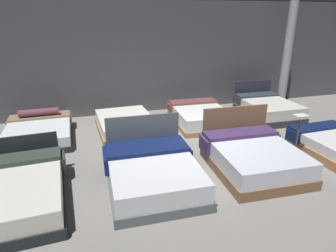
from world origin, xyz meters
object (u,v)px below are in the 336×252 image
at_px(bed_4, 39,132).
at_px(bed_1, 153,172).
at_px(bed_2, 253,157).
at_px(bed_6, 200,116).
at_px(bed_5, 126,124).
at_px(bed_7, 267,108).
at_px(bed_0, 18,192).
at_px(support_pillar, 287,56).
at_px(price_sign, 297,142).

bearing_deg(bed_4, bed_1, -53.63).
distance_m(bed_2, bed_6, 2.89).
height_order(bed_5, bed_6, bed_6).
bearing_deg(bed_7, bed_1, -145.59).
bearing_deg(bed_5, bed_2, -55.84).
bearing_deg(bed_2, bed_6, 92.42).
height_order(bed_0, bed_6, bed_0).
relative_size(bed_0, bed_1, 1.06).
relative_size(bed_6, bed_7, 0.99).
relative_size(bed_4, bed_7, 1.04).
bearing_deg(bed_1, bed_0, -178.63).
xyz_separation_m(bed_5, support_pillar, (5.74, 0.92, 1.54)).
bearing_deg(bed_0, price_sign, -2.00).
height_order(bed_7, support_pillar, support_pillar).
relative_size(bed_5, support_pillar, 0.59).
bearing_deg(bed_1, bed_6, 55.19).
height_order(bed_0, price_sign, price_sign).
bearing_deg(bed_0, support_pillar, 22.26).
xyz_separation_m(bed_0, bed_6, (4.46, 2.88, -0.02)).
height_order(bed_4, support_pillar, support_pillar).
xyz_separation_m(bed_4, price_sign, (5.62, -2.83, 0.19)).
relative_size(bed_1, bed_4, 0.99).
height_order(bed_2, bed_4, bed_2).
bearing_deg(bed_5, price_sign, -42.27).
relative_size(bed_6, price_sign, 1.94).
bearing_deg(price_sign, bed_4, 153.24).
distance_m(bed_5, support_pillar, 6.01).
xyz_separation_m(bed_4, bed_6, (4.45, -0.09, 0.03)).
xyz_separation_m(bed_2, bed_5, (-2.20, 2.93, -0.08)).
relative_size(bed_1, bed_7, 1.03).
xyz_separation_m(bed_7, support_pillar, (1.22, 0.94, 1.48)).
distance_m(bed_2, bed_5, 3.66).
xyz_separation_m(bed_5, bed_7, (4.51, -0.03, 0.07)).
xyz_separation_m(bed_0, bed_4, (0.00, 2.96, -0.05)).
relative_size(bed_4, bed_6, 1.05).
distance_m(bed_6, support_pillar, 3.96).
height_order(bed_7, price_sign, price_sign).
relative_size(bed_0, price_sign, 2.14).
bearing_deg(bed_6, bed_4, -178.48).
bearing_deg(bed_7, bed_6, -178.45).
distance_m(bed_1, bed_4, 3.77).
distance_m(bed_2, bed_4, 5.35).
height_order(bed_5, bed_7, bed_7).
relative_size(bed_0, bed_2, 1.09).
relative_size(bed_0, bed_7, 1.09).
height_order(bed_2, price_sign, bed_2).
bearing_deg(bed_0, bed_7, 19.76).
relative_size(bed_5, bed_7, 1.01).
height_order(bed_1, bed_5, bed_1).
bearing_deg(bed_2, bed_7, 53.94).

